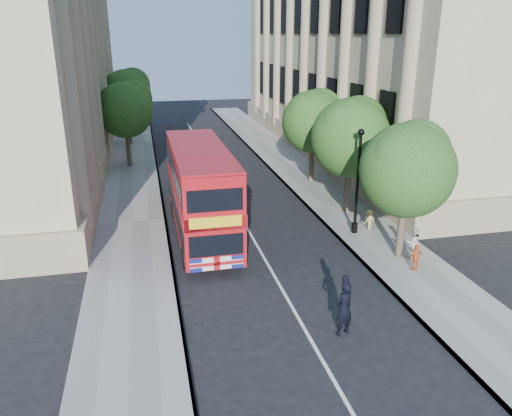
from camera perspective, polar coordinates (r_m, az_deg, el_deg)
ground at (r=18.58m, az=4.17°, el=-11.27°), size 120.00×120.00×0.00m
pavement_right at (r=28.94m, az=9.37°, el=0.18°), size 3.50×80.00×0.12m
pavement_left at (r=26.95m, az=-13.96°, el=-1.61°), size 3.50×80.00×0.12m
building_right at (r=43.44m, az=13.25°, el=18.32°), size 12.00×38.00×18.00m
building_left at (r=40.26m, az=-26.93°, el=16.77°), size 12.00×38.00×18.00m
tree_right_near at (r=21.79m, az=16.99°, el=4.71°), size 4.00×4.00×6.08m
tree_right_mid at (r=26.99m, az=10.83°, el=8.35°), size 4.20×4.20×6.37m
tree_right_far at (r=32.51m, az=6.61°, el=10.17°), size 4.00×4.00×6.15m
tree_left_far at (r=37.63m, az=-14.71°, el=11.13°), size 4.00×4.00×6.30m
tree_left_back at (r=45.54m, az=-14.54°, el=12.82°), size 4.20×4.20×6.65m
lamp_post at (r=24.41m, az=11.51°, el=2.46°), size 0.32×0.32×5.16m
double_decker_bus at (r=23.86m, az=-6.32°, el=2.07°), size 2.56×9.42×4.34m
box_van at (r=31.04m, az=-7.14°, el=4.46°), size 2.33×5.51×3.13m
police_constable at (r=16.84m, az=10.00°, el=-11.25°), size 0.81×0.67×1.92m
woman_pedestrian at (r=22.78m, az=17.49°, el=-3.76°), size 0.74×0.59×1.46m
child_a at (r=21.72m, az=17.82°, el=-5.38°), size 0.74×0.46×1.17m
child_b at (r=25.54m, az=12.83°, el=-1.32°), size 0.75×0.57×1.03m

